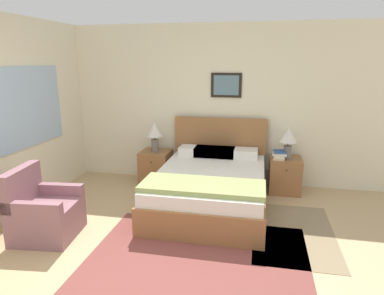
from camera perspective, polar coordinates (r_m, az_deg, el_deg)
ground_plane at (r=3.47m, az=-6.55°, el=-21.26°), size 16.00×16.00×0.00m
wall_back at (r=5.73m, az=2.23°, el=7.10°), size 6.88×0.09×2.60m
wall_left at (r=5.27m, az=-25.97°, el=5.08°), size 0.08×5.30×2.60m
area_rug_main at (r=3.76m, az=0.91°, el=-18.04°), size 2.29×1.80×0.01m
area_rug_bedside at (r=4.43m, az=16.55°, el=-13.36°), size 0.95×1.59×0.01m
bed at (r=4.87m, az=3.16°, el=-6.36°), size 1.52×2.11×1.11m
armchair at (r=4.41m, az=-23.49°, el=-10.02°), size 0.73×0.74×0.83m
nightstand_near_window at (r=5.83m, az=-6.06°, el=-3.22°), size 0.48×0.50×0.55m
nightstand_by_door at (r=5.59m, az=15.25°, el=-4.43°), size 0.48×0.50×0.55m
table_lamp_near_window at (r=5.66m, az=-6.24°, el=2.60°), size 0.27×0.27×0.49m
table_lamp_by_door at (r=5.41m, az=15.76°, el=1.61°), size 0.27×0.27×0.49m
book_thick_bottom at (r=5.45m, az=14.34°, el=-1.68°), size 0.20×0.29×0.03m
book_hardcover_middle at (r=5.44m, az=14.36°, el=-1.37°), size 0.17×0.22×0.03m
book_novel_upper at (r=5.43m, az=14.38°, el=-1.00°), size 0.22×0.22×0.04m
book_slim_near_top at (r=5.42m, az=14.40°, el=-0.68°), size 0.20×0.22×0.03m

